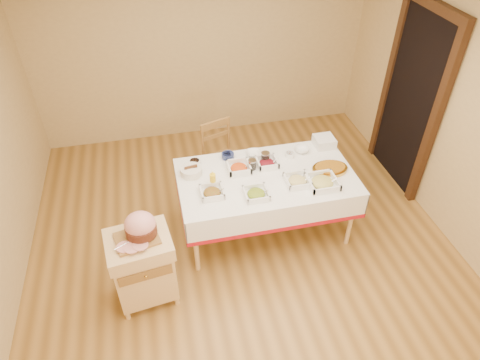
# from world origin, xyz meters

# --- Properties ---
(room_shell) EXTENTS (5.00, 5.00, 5.00)m
(room_shell) POSITION_xyz_m (0.00, 0.00, 1.30)
(room_shell) COLOR olive
(room_shell) RESTS_ON ground
(doorway) EXTENTS (0.09, 1.10, 2.20)m
(doorway) POSITION_xyz_m (2.20, 0.90, 1.11)
(doorway) COLOR black
(doorway) RESTS_ON ground
(dining_table) EXTENTS (1.82, 1.02, 0.76)m
(dining_table) POSITION_xyz_m (0.30, 0.30, 0.60)
(dining_table) COLOR #E2BA7C
(dining_table) RESTS_ON ground
(butcher_cart) EXTENTS (0.61, 0.53, 0.79)m
(butcher_cart) POSITION_xyz_m (-1.03, -0.34, 0.45)
(butcher_cart) COLOR #E2BA7C
(butcher_cart) RESTS_ON ground
(dining_chair) EXTENTS (0.52, 0.50, 0.92)m
(dining_chair) POSITION_xyz_m (-0.02, 1.10, 0.47)
(dining_chair) COLOR olive
(dining_chair) RESTS_ON ground
(ham_on_board) EXTENTS (0.38, 0.36, 0.25)m
(ham_on_board) POSITION_xyz_m (-0.99, -0.31, 0.90)
(ham_on_board) COLOR olive
(ham_on_board) RESTS_ON butcher_cart
(serving_dish_a) EXTENTS (0.23, 0.22, 0.10)m
(serving_dish_a) POSITION_xyz_m (-0.30, 0.13, 0.79)
(serving_dish_a) COLOR white
(serving_dish_a) RESTS_ON dining_table
(serving_dish_b) EXTENTS (0.23, 0.23, 0.09)m
(serving_dish_b) POSITION_xyz_m (0.12, 0.02, 0.79)
(serving_dish_b) COLOR white
(serving_dish_b) RESTS_ON dining_table
(serving_dish_c) EXTENTS (0.24, 0.24, 0.10)m
(serving_dish_c) POSITION_xyz_m (0.57, 0.12, 0.79)
(serving_dish_c) COLOR white
(serving_dish_c) RESTS_ON dining_table
(serving_dish_d) EXTENTS (0.29, 0.29, 0.11)m
(serving_dish_d) POSITION_xyz_m (0.80, 0.03, 0.80)
(serving_dish_d) COLOR white
(serving_dish_d) RESTS_ON dining_table
(serving_dish_e) EXTENTS (0.25, 0.23, 0.11)m
(serving_dish_e) POSITION_xyz_m (0.04, 0.45, 0.80)
(serving_dish_e) COLOR white
(serving_dish_e) RESTS_ON dining_table
(serving_dish_f) EXTENTS (0.23, 0.22, 0.10)m
(serving_dish_f) POSITION_xyz_m (0.35, 0.47, 0.79)
(serving_dish_f) COLOR white
(serving_dish_f) RESTS_ON dining_table
(small_bowl_left) EXTENTS (0.13, 0.13, 0.06)m
(small_bowl_left) POSITION_xyz_m (-0.39, 0.65, 0.79)
(small_bowl_left) COLOR white
(small_bowl_left) RESTS_ON dining_table
(small_bowl_mid) EXTENTS (0.14, 0.14, 0.06)m
(small_bowl_mid) POSITION_xyz_m (-0.02, 0.70, 0.79)
(small_bowl_mid) COLOR navy
(small_bowl_mid) RESTS_ON dining_table
(small_bowl_right) EXTENTS (0.10, 0.10, 0.05)m
(small_bowl_right) POSITION_xyz_m (0.63, 0.57, 0.79)
(small_bowl_right) COLOR white
(small_bowl_right) RESTS_ON dining_table
(bowl_white_imported) EXTENTS (0.18, 0.18, 0.04)m
(bowl_white_imported) POSITION_xyz_m (0.27, 0.69, 0.78)
(bowl_white_imported) COLOR white
(bowl_white_imported) RESTS_ON dining_table
(bowl_small_imported) EXTENTS (0.20, 0.20, 0.05)m
(bowl_small_imported) POSITION_xyz_m (0.80, 0.63, 0.79)
(bowl_small_imported) COLOR white
(bowl_small_imported) RESTS_ON dining_table
(preserve_jar_left) EXTENTS (0.09, 0.09, 0.11)m
(preserve_jar_left) POSITION_xyz_m (0.19, 0.45, 0.81)
(preserve_jar_left) COLOR silver
(preserve_jar_left) RESTS_ON dining_table
(preserve_jar_right) EXTENTS (0.09, 0.09, 0.12)m
(preserve_jar_right) POSITION_xyz_m (0.35, 0.53, 0.81)
(preserve_jar_right) COLOR silver
(preserve_jar_right) RESTS_ON dining_table
(mustard_bottle) EXTENTS (0.06, 0.06, 0.19)m
(mustard_bottle) POSITION_xyz_m (-0.27, 0.26, 0.84)
(mustard_bottle) COLOR yellow
(mustard_bottle) RESTS_ON dining_table
(bread_basket) EXTENTS (0.22, 0.22, 0.10)m
(bread_basket) POSITION_xyz_m (-0.45, 0.50, 0.80)
(bread_basket) COLOR silver
(bread_basket) RESTS_ON dining_table
(plate_stack) EXTENTS (0.22, 0.22, 0.11)m
(plate_stack) POSITION_xyz_m (1.08, 0.69, 0.81)
(plate_stack) COLOR white
(plate_stack) RESTS_ON dining_table
(brass_platter) EXTENTS (0.38, 0.27, 0.05)m
(brass_platter) POSITION_xyz_m (0.97, 0.24, 0.78)
(brass_platter) COLOR gold
(brass_platter) RESTS_ON dining_table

